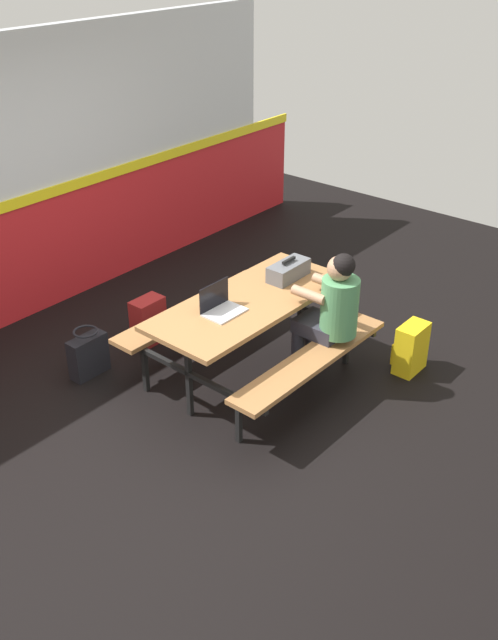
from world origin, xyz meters
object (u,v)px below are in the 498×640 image
picnic_table_main (249,317)px  tote_bag_bright (88,355)px  satchel_spare (410,348)px  laptop_silver (221,306)px  student_nearer (331,309)px  backpack_dark (148,321)px  toolbox_grey (288,270)px

picnic_table_main → tote_bag_bright: 1.41m
satchel_spare → tote_bag_bright: bearing=131.1°
laptop_silver → student_nearer: bearing=-43.4°
student_nearer → satchel_spare: 0.90m
tote_bag_bright → backpack_dark: bearing=-0.0°
tote_bag_bright → satchel_spare: bearing=-48.9°
picnic_table_main → student_nearer: size_ratio=1.48×
picnic_table_main → toolbox_grey: size_ratio=4.47×
satchel_spare → student_nearer: bearing=144.7°
picnic_table_main → laptop_silver: size_ratio=5.54×
backpack_dark → tote_bag_bright: bearing=180.0°
picnic_table_main → tote_bag_bright: (-0.84, 1.07, -0.38)m
picnic_table_main → satchel_spare: 1.43m
picnic_table_main → backpack_dark: bearing=98.2°
tote_bag_bright → toolbox_grey: bearing=-38.4°
toolbox_grey → tote_bag_bright: bearing=141.6°
satchel_spare → laptop_silver: bearing=140.3°
laptop_silver → backpack_dark: bearing=82.2°
laptop_silver → toolbox_grey: bearing=-3.5°
student_nearer → toolbox_grey: student_nearer is taller
laptop_silver → satchel_spare: bearing=-39.7°
laptop_silver → tote_bag_bright: 1.31m
laptop_silver → toolbox_grey: 0.81m
student_nearer → tote_bag_bright: (-1.19, 1.63, -0.51)m
picnic_table_main → backpack_dark: (-0.15, 1.07, -0.36)m
toolbox_grey → tote_bag_bright: toolbox_grey is taller
student_nearer → satchel_spare: (0.61, -0.43, -0.49)m
laptop_silver → backpack_dark: (0.14, 1.03, -0.57)m
picnic_table_main → satchel_spare: bearing=-46.1°
picnic_table_main → toolbox_grey: (0.51, -0.01, 0.24)m
laptop_silver → satchel_spare: size_ratio=0.73×
satchel_spare → toolbox_grey: bearing=114.1°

